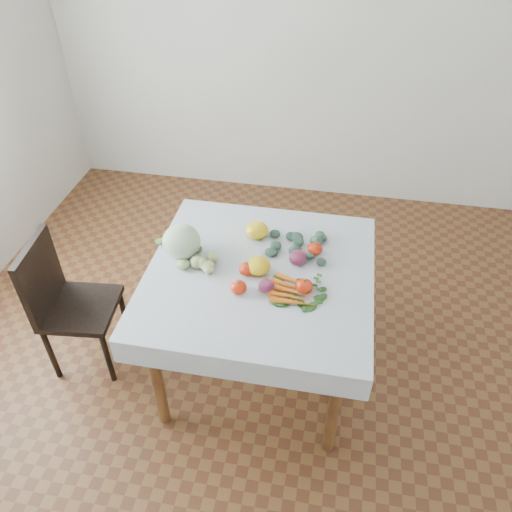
{
  "coord_description": "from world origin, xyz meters",
  "views": [
    {
      "loc": [
        0.32,
        -1.83,
        2.42
      ],
      "look_at": [
        -0.03,
        0.04,
        0.82
      ],
      "focal_mm": 35.0,
      "sensor_mm": 36.0,
      "label": 1
    }
  ],
  "objects_px": {
    "table": "(260,286)",
    "carrot_bunch": "(293,292)",
    "cabbage": "(182,241)",
    "heirloom_back": "(257,230)",
    "chair": "(64,298)"
  },
  "relations": [
    {
      "from": "table",
      "to": "heirloom_back",
      "type": "xyz_separation_m",
      "value": [
        -0.07,
        0.28,
        0.15
      ]
    },
    {
      "from": "table",
      "to": "heirloom_back",
      "type": "relative_size",
      "value": 8.02
    },
    {
      "from": "chair",
      "to": "cabbage",
      "type": "height_order",
      "value": "cabbage"
    },
    {
      "from": "chair",
      "to": "cabbage",
      "type": "bearing_deg",
      "value": 14.36
    },
    {
      "from": "table",
      "to": "cabbage",
      "type": "bearing_deg",
      "value": 172.12
    },
    {
      "from": "table",
      "to": "carrot_bunch",
      "type": "height_order",
      "value": "carrot_bunch"
    },
    {
      "from": "cabbage",
      "to": "heirloom_back",
      "type": "distance_m",
      "value": 0.42
    },
    {
      "from": "cabbage",
      "to": "heirloom_back",
      "type": "xyz_separation_m",
      "value": [
        0.35,
        0.22,
        -0.04
      ]
    },
    {
      "from": "table",
      "to": "chair",
      "type": "relative_size",
      "value": 1.18
    },
    {
      "from": "chair",
      "to": "carrot_bunch",
      "type": "height_order",
      "value": "chair"
    },
    {
      "from": "table",
      "to": "carrot_bunch",
      "type": "relative_size",
      "value": 4.52
    },
    {
      "from": "heirloom_back",
      "to": "cabbage",
      "type": "bearing_deg",
      "value": -147.69
    },
    {
      "from": "table",
      "to": "heirloom_back",
      "type": "height_order",
      "value": "heirloom_back"
    },
    {
      "from": "cabbage",
      "to": "heirloom_back",
      "type": "relative_size",
      "value": 1.57
    },
    {
      "from": "cabbage",
      "to": "table",
      "type": "bearing_deg",
      "value": -7.88
    }
  ]
}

